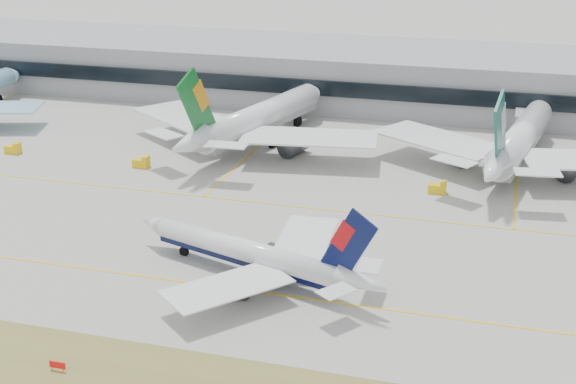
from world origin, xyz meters
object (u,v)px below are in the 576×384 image
(widebody_eva, at_px, (256,121))
(terminal, at_px, (385,76))
(widebody_cathay, at_px, (518,142))
(taxiing_airliner, at_px, (255,255))

(widebody_eva, height_order, terminal, widebody_eva)
(widebody_eva, xyz_separation_m, widebody_cathay, (59.10, -0.40, -0.15))
(widebody_eva, xyz_separation_m, terminal, (21.90, 50.22, 1.29))
(widebody_eva, relative_size, terminal, 0.23)
(widebody_cathay, relative_size, terminal, 0.23)
(widebody_eva, bearing_deg, terminal, -9.74)
(widebody_eva, distance_m, widebody_cathay, 59.10)
(widebody_cathay, xyz_separation_m, terminal, (-37.20, 50.62, 1.44))
(taxiing_airliner, xyz_separation_m, widebody_eva, (-21.12, 65.03, 2.45))
(taxiing_airliner, relative_size, terminal, 0.16)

